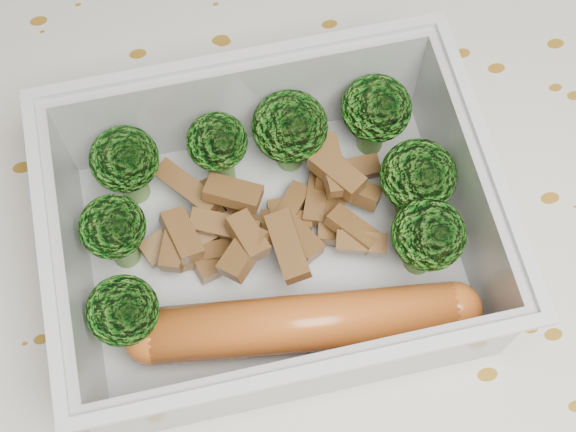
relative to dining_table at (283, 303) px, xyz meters
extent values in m
cube|color=brown|center=(0.00, 0.00, 0.06)|extent=(1.40, 0.90, 0.04)
cube|color=silver|center=(0.00, 0.00, 0.09)|extent=(1.46, 0.96, 0.01)
cube|color=silver|center=(0.00, 0.00, 0.09)|extent=(0.19, 0.14, 0.00)
cube|color=silver|center=(0.00, 0.07, 0.12)|extent=(0.18, 0.01, 0.06)
cube|color=silver|center=(0.00, -0.07, 0.12)|extent=(0.18, 0.01, 0.06)
cube|color=silver|center=(0.09, 0.00, 0.12)|extent=(0.01, 0.13, 0.06)
cube|color=silver|center=(-0.09, 0.00, 0.12)|extent=(0.01, 0.13, 0.06)
cube|color=silver|center=(0.00, 0.07, 0.16)|extent=(0.20, 0.01, 0.00)
cube|color=silver|center=(0.00, -0.08, 0.16)|extent=(0.20, 0.01, 0.00)
cube|color=silver|center=(0.09, 0.00, 0.16)|extent=(0.01, 0.14, 0.00)
cube|color=silver|center=(-0.10, 0.00, 0.16)|extent=(0.01, 0.14, 0.00)
cylinder|color=#608C3F|center=(-0.06, 0.04, 0.11)|extent=(0.01, 0.01, 0.02)
ellipsoid|color=#3A791F|center=(-0.06, 0.04, 0.13)|extent=(0.03, 0.03, 0.03)
cylinder|color=#608C3F|center=(-0.02, 0.04, 0.11)|extent=(0.01, 0.01, 0.03)
ellipsoid|color=#3A791F|center=(-0.02, 0.04, 0.13)|extent=(0.03, 0.03, 0.02)
cylinder|color=#608C3F|center=(0.01, 0.05, 0.10)|extent=(0.01, 0.01, 0.02)
ellipsoid|color=#3A791F|center=(0.01, 0.05, 0.13)|extent=(0.04, 0.04, 0.03)
cylinder|color=#608C3F|center=(0.06, 0.05, 0.11)|extent=(0.01, 0.01, 0.02)
ellipsoid|color=#3A791F|center=(0.06, 0.05, 0.13)|extent=(0.03, 0.03, 0.03)
cylinder|color=#608C3F|center=(-0.07, 0.01, 0.11)|extent=(0.01, 0.01, 0.03)
ellipsoid|color=#3A791F|center=(-0.07, 0.01, 0.13)|extent=(0.03, 0.03, 0.03)
cylinder|color=#608C3F|center=(0.07, 0.01, 0.10)|extent=(0.01, 0.01, 0.02)
ellipsoid|color=#3A791F|center=(0.07, 0.01, 0.13)|extent=(0.04, 0.04, 0.03)
cylinder|color=#608C3F|center=(-0.08, -0.03, 0.11)|extent=(0.01, 0.01, 0.03)
ellipsoid|color=#3A791F|center=(-0.08, -0.03, 0.13)|extent=(0.03, 0.03, 0.03)
cylinder|color=#608C3F|center=(0.06, -0.02, 0.11)|extent=(0.01, 0.01, 0.02)
ellipsoid|color=#3A791F|center=(0.06, -0.02, 0.13)|extent=(0.03, 0.03, 0.03)
cube|color=brown|center=(0.03, -0.01, 0.11)|extent=(0.02, 0.03, 0.01)
cube|color=brown|center=(-0.04, 0.03, 0.11)|extent=(0.03, 0.03, 0.01)
cube|color=brown|center=(0.04, 0.02, 0.11)|extent=(0.03, 0.03, 0.01)
cube|color=brown|center=(0.00, 0.01, 0.10)|extent=(0.01, 0.03, 0.01)
cube|color=brown|center=(0.03, 0.01, 0.10)|extent=(0.02, 0.03, 0.01)
cube|color=brown|center=(-0.03, 0.01, 0.11)|extent=(0.03, 0.02, 0.01)
cube|color=brown|center=(0.00, -0.01, 0.12)|extent=(0.02, 0.03, 0.01)
cube|color=brown|center=(-0.02, 0.00, 0.12)|extent=(0.02, 0.03, 0.01)
cube|color=brown|center=(0.03, 0.02, 0.12)|extent=(0.03, 0.03, 0.01)
cube|color=brown|center=(0.04, -0.01, 0.11)|extent=(0.03, 0.02, 0.01)
cube|color=brown|center=(-0.03, 0.01, 0.10)|extent=(0.03, 0.02, 0.01)
cube|color=brown|center=(0.00, 0.01, 0.10)|extent=(0.03, 0.02, 0.01)
cube|color=brown|center=(-0.02, 0.02, 0.10)|extent=(0.02, 0.03, 0.01)
cube|color=brown|center=(0.03, 0.03, 0.11)|extent=(0.03, 0.03, 0.01)
cube|color=brown|center=(0.01, 0.01, 0.10)|extent=(0.03, 0.03, 0.01)
cube|color=brown|center=(0.01, 0.00, 0.10)|extent=(0.02, 0.03, 0.01)
cube|color=brown|center=(-0.05, 0.01, 0.11)|extent=(0.02, 0.03, 0.01)
cube|color=brown|center=(0.04, 0.03, 0.10)|extent=(0.03, 0.01, 0.01)
cube|color=brown|center=(-0.03, 0.03, 0.10)|extent=(0.02, 0.02, 0.01)
cube|color=brown|center=(0.03, 0.02, 0.12)|extent=(0.01, 0.03, 0.01)
cube|color=brown|center=(-0.04, 0.00, 0.10)|extent=(0.02, 0.03, 0.01)
cube|color=brown|center=(-0.05, 0.01, 0.11)|extent=(0.02, 0.03, 0.01)
cube|color=brown|center=(-0.02, 0.02, 0.12)|extent=(0.03, 0.02, 0.01)
cube|color=brown|center=(0.02, 0.02, 0.10)|extent=(0.02, 0.03, 0.01)
cube|color=brown|center=(-0.04, 0.00, 0.10)|extent=(0.03, 0.01, 0.01)
cube|color=brown|center=(-0.02, -0.01, 0.12)|extent=(0.03, 0.03, 0.01)
cube|color=brown|center=(-0.05, 0.01, 0.10)|extent=(0.03, 0.02, 0.01)
cylinder|color=#C15A1E|center=(0.00, -0.05, 0.11)|extent=(0.14, 0.04, 0.03)
sphere|color=#C15A1E|center=(0.07, -0.05, 0.11)|extent=(0.03, 0.03, 0.03)
sphere|color=#C15A1E|center=(-0.07, -0.04, 0.11)|extent=(0.03, 0.03, 0.03)
camera|label=1|loc=(-0.03, -0.14, 0.46)|focal=50.00mm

